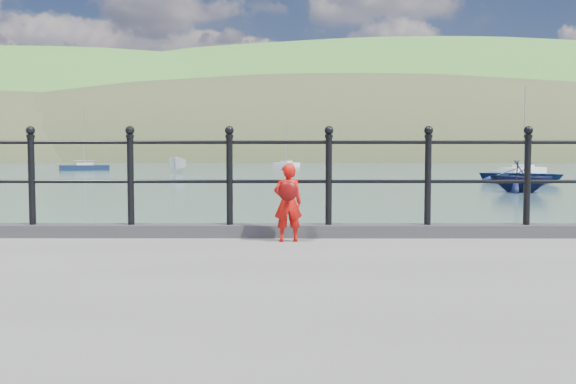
{
  "coord_description": "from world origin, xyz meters",
  "views": [
    {
      "loc": [
        0.13,
        -7.51,
        1.99
      ],
      "look_at": [
        0.11,
        -0.2,
        1.55
      ],
      "focal_mm": 38.0,
      "sensor_mm": 36.0,
      "label": 1
    }
  ],
  "objects_px": {
    "child": "(288,202)",
    "sailboat_deep": "(286,164)",
    "launch_white": "(178,165)",
    "launch_navy": "(520,176)",
    "sailboat_left": "(84,168)",
    "sailboat_far": "(523,171)",
    "railing": "(279,169)",
    "launch_blue": "(522,175)"
  },
  "relations": [
    {
      "from": "launch_white",
      "to": "sailboat_deep",
      "type": "xyz_separation_m",
      "value": [
        11.75,
        39.5,
        -0.57
      ]
    },
    {
      "from": "railing",
      "to": "sailboat_left",
      "type": "xyz_separation_m",
      "value": [
        -26.42,
        71.15,
        -1.49
      ]
    },
    {
      "from": "sailboat_left",
      "to": "launch_white",
      "type": "bearing_deg",
      "value": -66.16
    },
    {
      "from": "railing",
      "to": "launch_white",
      "type": "bearing_deg",
      "value": 101.56
    },
    {
      "from": "sailboat_far",
      "to": "launch_white",
      "type": "bearing_deg",
      "value": 132.73
    },
    {
      "from": "sailboat_left",
      "to": "sailboat_far",
      "type": "height_order",
      "value": "sailboat_far"
    },
    {
      "from": "child",
      "to": "sailboat_deep",
      "type": "xyz_separation_m",
      "value": [
        -0.61,
        99.84,
        -1.12
      ]
    },
    {
      "from": "launch_blue",
      "to": "railing",
      "type": "bearing_deg",
      "value": -159.15
    },
    {
      "from": "launch_blue",
      "to": "sailboat_far",
      "type": "distance_m",
      "value": 22.73
    },
    {
      "from": "railing",
      "to": "launch_navy",
      "type": "distance_m",
      "value": 28.06
    },
    {
      "from": "sailboat_left",
      "to": "sailboat_far",
      "type": "distance_m",
      "value": 53.03
    },
    {
      "from": "railing",
      "to": "sailboat_left",
      "type": "height_order",
      "value": "sailboat_left"
    },
    {
      "from": "railing",
      "to": "launch_white",
      "type": "distance_m",
      "value": 61.18
    },
    {
      "from": "railing",
      "to": "launch_navy",
      "type": "xyz_separation_m",
      "value": [
        12.43,
        25.14,
        -0.96
      ]
    },
    {
      "from": "launch_white",
      "to": "sailboat_far",
      "type": "height_order",
      "value": "sailboat_far"
    },
    {
      "from": "launch_white",
      "to": "launch_navy",
      "type": "relative_size",
      "value": 1.45
    },
    {
      "from": "launch_blue",
      "to": "launch_white",
      "type": "height_order",
      "value": "launch_white"
    },
    {
      "from": "launch_white",
      "to": "launch_navy",
      "type": "distance_m",
      "value": 42.66
    },
    {
      "from": "sailboat_deep",
      "to": "sailboat_left",
      "type": "bearing_deg",
      "value": -84.23
    },
    {
      "from": "child",
      "to": "launch_blue",
      "type": "distance_m",
      "value": 38.73
    },
    {
      "from": "child",
      "to": "sailboat_left",
      "type": "xyz_separation_m",
      "value": [
        -26.53,
        71.56,
        -1.12
      ]
    },
    {
      "from": "launch_blue",
      "to": "sailboat_left",
      "type": "xyz_separation_m",
      "value": [
        -42.63,
        36.34,
        -0.25
      ]
    },
    {
      "from": "child",
      "to": "sailboat_left",
      "type": "distance_m",
      "value": 76.33
    },
    {
      "from": "launch_navy",
      "to": "sailboat_far",
      "type": "distance_m",
      "value": 33.11
    },
    {
      "from": "child",
      "to": "sailboat_deep",
      "type": "relative_size",
      "value": 0.11
    },
    {
      "from": "child",
      "to": "launch_blue",
      "type": "height_order",
      "value": "child"
    },
    {
      "from": "sailboat_left",
      "to": "sailboat_deep",
      "type": "xyz_separation_m",
      "value": [
        25.91,
        28.28,
        0.0
      ]
    },
    {
      "from": "railing",
      "to": "launch_navy",
      "type": "bearing_deg",
      "value": 63.69
    },
    {
      "from": "sailboat_left",
      "to": "sailboat_deep",
      "type": "distance_m",
      "value": 38.36
    },
    {
      "from": "launch_blue",
      "to": "sailboat_left",
      "type": "height_order",
      "value": "sailboat_left"
    },
    {
      "from": "sailboat_far",
      "to": "launch_blue",
      "type": "bearing_deg",
      "value": -152.29
    },
    {
      "from": "launch_blue",
      "to": "sailboat_far",
      "type": "height_order",
      "value": "sailboat_far"
    },
    {
      "from": "launch_white",
      "to": "sailboat_left",
      "type": "distance_m",
      "value": 18.08
    },
    {
      "from": "launch_blue",
      "to": "sailboat_deep",
      "type": "distance_m",
      "value": 66.75
    },
    {
      "from": "sailboat_left",
      "to": "child",
      "type": "bearing_deg",
      "value": -97.43
    },
    {
      "from": "railing",
      "to": "child",
      "type": "height_order",
      "value": "railing"
    },
    {
      "from": "sailboat_deep",
      "to": "sailboat_far",
      "type": "relative_size",
      "value": 0.86
    },
    {
      "from": "railing",
      "to": "sailboat_left",
      "type": "relative_size",
      "value": 2.13
    },
    {
      "from": "child",
      "to": "launch_blue",
      "type": "bearing_deg",
      "value": -123.13
    },
    {
      "from": "child",
      "to": "launch_navy",
      "type": "xyz_separation_m",
      "value": [
        12.32,
        25.55,
        -0.6
      ]
    },
    {
      "from": "launch_navy",
      "to": "sailboat_far",
      "type": "height_order",
      "value": "sailboat_far"
    },
    {
      "from": "launch_white",
      "to": "launch_navy",
      "type": "height_order",
      "value": "launch_white"
    }
  ]
}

